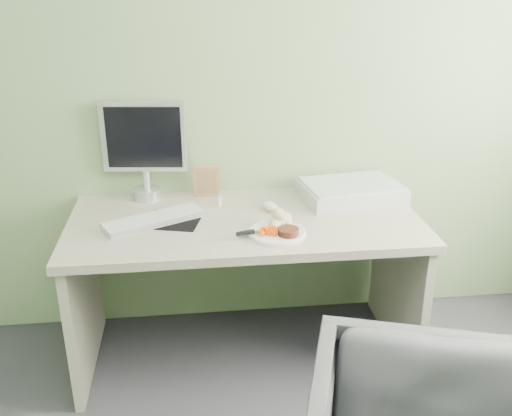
{
  "coord_description": "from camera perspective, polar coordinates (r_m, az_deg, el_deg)",
  "views": [
    {
      "loc": [
        -0.22,
        -0.74,
        1.77
      ],
      "look_at": [
        0.04,
        1.5,
        0.83
      ],
      "focal_mm": 40.0,
      "sensor_mm": 36.0,
      "label": 1
    }
  ],
  "objects": [
    {
      "name": "mousepad",
      "position": [
        2.6,
        -8.31,
        -1.25
      ],
      "size": [
        0.29,
        0.26,
        0.0
      ],
      "primitive_type": "cube",
      "rotation": [
        0.0,
        0.0,
        -0.25
      ],
      "color": "black",
      "rests_on": "desk"
    },
    {
      "name": "potato_pile",
      "position": [
        2.49,
        2.57,
        -1.09
      ],
      "size": [
        0.12,
        0.09,
        0.06
      ],
      "primitive_type": "ellipsoid",
      "rotation": [
        0.0,
        0.0,
        0.06
      ],
      "color": "tan",
      "rests_on": "plate"
    },
    {
      "name": "monitor",
      "position": [
        2.8,
        -11.14,
        6.19
      ],
      "size": [
        0.4,
        0.13,
        0.48
      ],
      "rotation": [
        0.0,
        0.0,
        -0.11
      ],
      "color": "silver",
      "rests_on": "desk"
    },
    {
      "name": "steak",
      "position": [
        2.41,
        3.25,
        -2.38
      ],
      "size": [
        0.11,
        0.11,
        0.03
      ],
      "primitive_type": "cylinder",
      "rotation": [
        0.0,
        0.0,
        -0.28
      ],
      "color": "black",
      "rests_on": "plate"
    },
    {
      "name": "eyedrop_bottle",
      "position": [
        2.73,
        -3.71,
        0.79
      ],
      "size": [
        0.02,
        0.02,
        0.07
      ],
      "color": "white",
      "rests_on": "desk"
    },
    {
      "name": "carrot_heap",
      "position": [
        2.41,
        1.12,
        -2.18
      ],
      "size": [
        0.08,
        0.07,
        0.04
      ],
      "primitive_type": "cube",
      "rotation": [
        0.0,
        0.0,
        0.39
      ],
      "color": "#F44E05",
      "rests_on": "plate"
    },
    {
      "name": "wall_back",
      "position": [
        2.78,
        -1.96,
        13.86
      ],
      "size": [
        3.5,
        0.0,
        3.5
      ],
      "primitive_type": "plane",
      "rotation": [
        1.57,
        0.0,
        0.0
      ],
      "color": "gray",
      "rests_on": "floor"
    },
    {
      "name": "scanner",
      "position": [
        2.85,
        9.48,
        1.6
      ],
      "size": [
        0.52,
        0.38,
        0.07
      ],
      "primitive_type": "cube",
      "rotation": [
        0.0,
        0.0,
        0.15
      ],
      "color": "silver",
      "rests_on": "desk"
    },
    {
      "name": "plate",
      "position": [
        2.44,
        2.11,
        -2.5
      ],
      "size": [
        0.25,
        0.25,
        0.01
      ],
      "primitive_type": "cylinder",
      "color": "white",
      "rests_on": "desk"
    },
    {
      "name": "desk",
      "position": [
        2.68,
        -1.06,
        -4.66
      ],
      "size": [
        1.6,
        0.75,
        0.73
      ],
      "color": "#B5AA98",
      "rests_on": "floor"
    },
    {
      "name": "steak_knife",
      "position": [
        2.41,
        -0.33,
        -2.38
      ],
      "size": [
        0.21,
        0.08,
        0.02
      ],
      "rotation": [
        0.0,
        0.0,
        0.29
      ],
      "color": "silver",
      "rests_on": "plate"
    },
    {
      "name": "computer_mouse",
      "position": [
        2.68,
        1.43,
        0.15
      ],
      "size": [
        0.1,
        0.12,
        0.04
      ],
      "primitive_type": "ellipsoid",
      "rotation": [
        0.0,
        0.0,
        0.43
      ],
      "color": "white",
      "rests_on": "desk"
    },
    {
      "name": "keyboard",
      "position": [
        2.59,
        -10.14,
        -1.1
      ],
      "size": [
        0.47,
        0.32,
        0.02
      ],
      "primitive_type": "cube",
      "rotation": [
        0.0,
        0.0,
        0.47
      ],
      "color": "white",
      "rests_on": "desk"
    },
    {
      "name": "photo_frame",
      "position": [
        2.83,
        -5.0,
        2.64
      ],
      "size": [
        0.13,
        0.03,
        0.16
      ],
      "primitive_type": "cube",
      "rotation": [
        0.0,
        0.0,
        -0.09
      ],
      "color": "#A3724C",
      "rests_on": "desk"
    }
  ]
}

